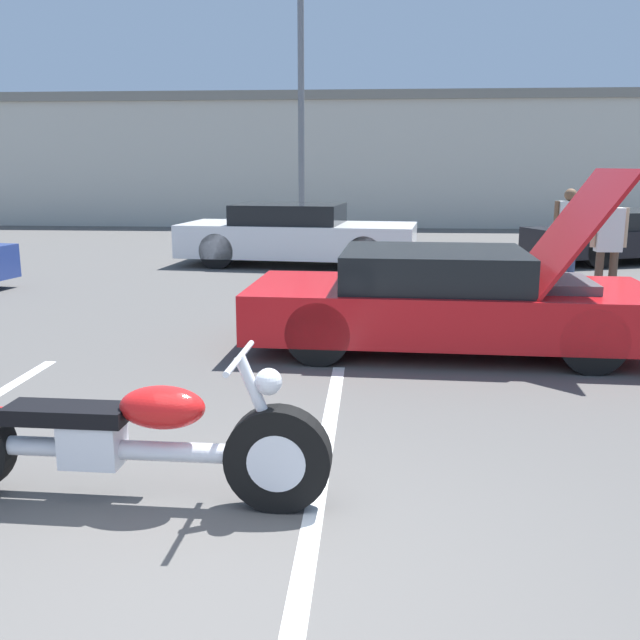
{
  "coord_description": "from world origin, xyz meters",
  "views": [
    {
      "loc": [
        0.72,
        -2.94,
        2.02
      ],
      "look_at": [
        0.31,
        2.68,
        0.8
      ],
      "focal_mm": 40.0,
      "sensor_mm": 36.0,
      "label": 1
    }
  ],
  "objects_px": {
    "show_car_hood_open": "(450,300)",
    "spectator_by_show_car": "(568,227)",
    "parked_car_mid_left_row": "(297,235)",
    "parked_car_mid_right_row": "(632,236)",
    "motorcycle": "(115,441)",
    "light_pole": "(304,79)",
    "spectator_near_motorcycle": "(609,239)"
  },
  "relations": [
    {
      "from": "show_car_hood_open",
      "to": "parked_car_mid_left_row",
      "type": "relative_size",
      "value": 0.9
    },
    {
      "from": "parked_car_mid_left_row",
      "to": "spectator_by_show_car",
      "type": "xyz_separation_m",
      "value": [
        4.97,
        -1.94,
        0.36
      ]
    },
    {
      "from": "spectator_by_show_car",
      "to": "light_pole",
      "type": "bearing_deg",
      "value": 124.55
    },
    {
      "from": "motorcycle",
      "to": "parked_car_mid_left_row",
      "type": "height_order",
      "value": "parked_car_mid_left_row"
    },
    {
      "from": "motorcycle",
      "to": "show_car_hood_open",
      "type": "xyz_separation_m",
      "value": [
        2.41,
        3.91,
        0.17
      ]
    },
    {
      "from": "spectator_by_show_car",
      "to": "parked_car_mid_left_row",
      "type": "bearing_deg",
      "value": 158.69
    },
    {
      "from": "light_pole",
      "to": "spectator_near_motorcycle",
      "type": "relative_size",
      "value": 4.83
    },
    {
      "from": "motorcycle",
      "to": "parked_car_mid_right_row",
      "type": "xyz_separation_m",
      "value": [
        7.11,
        11.84,
        0.15
      ]
    },
    {
      "from": "light_pole",
      "to": "parked_car_mid_right_row",
      "type": "height_order",
      "value": "light_pole"
    },
    {
      "from": "parked_car_mid_left_row",
      "to": "parked_car_mid_right_row",
      "type": "bearing_deg",
      "value": 14.98
    },
    {
      "from": "light_pole",
      "to": "parked_car_mid_left_row",
      "type": "relative_size",
      "value": 1.61
    },
    {
      "from": "parked_car_mid_right_row",
      "to": "spectator_by_show_car",
      "type": "distance_m",
      "value": 3.77
    },
    {
      "from": "light_pole",
      "to": "motorcycle",
      "type": "xyz_separation_m",
      "value": [
        0.43,
        -16.6,
        -3.97
      ]
    },
    {
      "from": "motorcycle",
      "to": "spectator_near_motorcycle",
      "type": "height_order",
      "value": "spectator_near_motorcycle"
    },
    {
      "from": "light_pole",
      "to": "motorcycle",
      "type": "height_order",
      "value": "light_pole"
    },
    {
      "from": "light_pole",
      "to": "show_car_hood_open",
      "type": "distance_m",
      "value": 13.55
    },
    {
      "from": "motorcycle",
      "to": "parked_car_mid_left_row",
      "type": "xyz_separation_m",
      "value": [
        -0.03,
        10.74,
        0.22
      ]
    },
    {
      "from": "parked_car_mid_right_row",
      "to": "spectator_near_motorcycle",
      "type": "bearing_deg",
      "value": -132.85
    },
    {
      "from": "spectator_near_motorcycle",
      "to": "spectator_by_show_car",
      "type": "height_order",
      "value": "spectator_near_motorcycle"
    },
    {
      "from": "motorcycle",
      "to": "light_pole",
      "type": "bearing_deg",
      "value": 93.07
    },
    {
      "from": "parked_car_mid_left_row",
      "to": "motorcycle",
      "type": "bearing_deg",
      "value": -83.65
    },
    {
      "from": "show_car_hood_open",
      "to": "parked_car_mid_left_row",
      "type": "xyz_separation_m",
      "value": [
        -2.44,
        6.82,
        0.05
      ]
    },
    {
      "from": "show_car_hood_open",
      "to": "light_pole",
      "type": "bearing_deg",
      "value": 105.11
    },
    {
      "from": "show_car_hood_open",
      "to": "parked_car_mid_left_row",
      "type": "height_order",
      "value": "show_car_hood_open"
    },
    {
      "from": "show_car_hood_open",
      "to": "spectator_by_show_car",
      "type": "relative_size",
      "value": 2.73
    },
    {
      "from": "motorcycle",
      "to": "parked_car_mid_right_row",
      "type": "distance_m",
      "value": 13.82
    },
    {
      "from": "parked_car_mid_left_row",
      "to": "spectator_near_motorcycle",
      "type": "relative_size",
      "value": 3.0
    },
    {
      "from": "motorcycle",
      "to": "parked_car_mid_right_row",
      "type": "bearing_deg",
      "value": 60.58
    },
    {
      "from": "parked_car_mid_left_row",
      "to": "parked_car_mid_right_row",
      "type": "height_order",
      "value": "parked_car_mid_left_row"
    },
    {
      "from": "motorcycle",
      "to": "show_car_hood_open",
      "type": "bearing_deg",
      "value": 59.91
    },
    {
      "from": "parked_car_mid_right_row",
      "to": "show_car_hood_open",
      "type": "bearing_deg",
      "value": -140.92
    },
    {
      "from": "parked_car_mid_right_row",
      "to": "spectator_near_motorcycle",
      "type": "height_order",
      "value": "spectator_near_motorcycle"
    }
  ]
}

